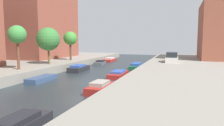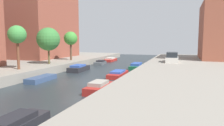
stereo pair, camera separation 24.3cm
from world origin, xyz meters
name	(u,v)px [view 2 (the right image)]	position (x,y,z in m)	size (l,w,h in m)	color
ground_plane	(76,82)	(0.00, 0.00, 0.00)	(84.00, 84.00, 0.00)	#232B30
street_tree_3	(17,35)	(-7.22, -0.06, 4.81)	(1.99, 1.99, 4.88)	brown
street_tree_4	(48,39)	(-7.22, 5.49, 4.39)	(3.14, 3.14, 4.97)	brown
street_tree_5	(71,39)	(-7.22, 11.40, 4.50)	(2.18, 2.18, 4.66)	brown
parked_car	(172,58)	(8.66, 13.46, 1.63)	(1.88, 4.22, 1.52)	beige
moored_boat_left_2	(41,79)	(-3.74, -0.70, 0.25)	(1.48, 3.85, 0.50)	#33476B
moored_boat_left_3	(79,68)	(-3.38, 6.83, 0.39)	(1.89, 4.19, 0.90)	#232328
moored_boat_left_4	(100,63)	(-3.49, 14.92, 0.33)	(1.66, 3.13, 0.76)	#4C5156
moored_boat_left_5	(110,60)	(-3.75, 20.97, 0.31)	(1.72, 4.43, 0.74)	maroon
moored_boat_right_1	(14,126)	(3.04, -11.27, 0.36)	(1.31, 3.65, 0.85)	#232328
moored_boat_right_2	(99,87)	(3.68, -2.93, 0.38)	(1.36, 3.45, 0.89)	maroon
moored_boat_right_3	(118,74)	(3.05, 4.43, 0.31)	(1.57, 4.53, 0.71)	maroon
moored_boat_right_4	(137,66)	(3.71, 11.69, 0.38)	(1.49, 4.51, 0.91)	#195638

